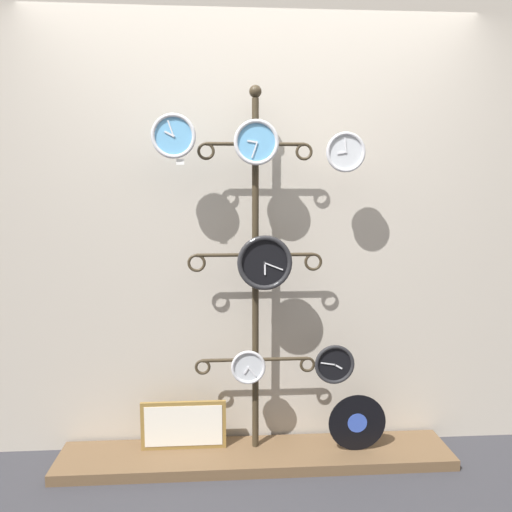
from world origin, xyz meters
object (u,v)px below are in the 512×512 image
(clock_top_left, at_px, (174,136))
(clock_top_right, at_px, (346,152))
(clock_middle_center, at_px, (265,263))
(clock_top_center, at_px, (257,142))
(clock_bottom_right, at_px, (334,364))
(picture_frame, at_px, (184,425))
(display_stand, at_px, (255,353))
(clock_bottom_center, at_px, (248,367))
(vinyl_record, at_px, (357,423))

(clock_top_left, height_order, clock_top_right, clock_top_left)
(clock_middle_center, bearing_deg, clock_top_center, 163.36)
(clock_bottom_right, height_order, picture_frame, clock_bottom_right)
(display_stand, bearing_deg, clock_bottom_center, -119.85)
(clock_top_center, relative_size, clock_bottom_right, 1.07)
(display_stand, height_order, clock_middle_center, display_stand)
(clock_top_right, bearing_deg, clock_bottom_right, -170.03)
(clock_top_left, height_order, clock_middle_center, clock_top_left)
(clock_top_center, xyz_separation_m, clock_middle_center, (0.04, -0.01, -0.63))
(clock_top_left, distance_m, picture_frame, 1.59)
(display_stand, xyz_separation_m, picture_frame, (-0.41, -0.00, -0.41))
(clock_middle_center, xyz_separation_m, vinyl_record, (0.52, 0.00, -0.91))
(clock_middle_center, distance_m, picture_frame, 1.04)
(clock_middle_center, relative_size, clock_bottom_center, 1.55)
(clock_middle_center, height_order, picture_frame, clock_middle_center)
(display_stand, bearing_deg, picture_frame, -179.38)
(picture_frame, bearing_deg, clock_top_center, -9.97)
(clock_bottom_right, bearing_deg, display_stand, 167.03)
(clock_top_center, bearing_deg, clock_middle_center, -16.64)
(clock_middle_center, distance_m, clock_bottom_center, 0.58)
(clock_top_left, bearing_deg, clock_bottom_center, 2.55)
(display_stand, xyz_separation_m, clock_bottom_center, (-0.04, -0.08, -0.05))
(display_stand, height_order, clock_top_left, display_stand)
(display_stand, height_order, clock_top_center, display_stand)
(display_stand, xyz_separation_m, clock_middle_center, (0.04, -0.09, 0.53))
(vinyl_record, bearing_deg, clock_middle_center, -179.81)
(clock_middle_center, relative_size, vinyl_record, 0.90)
(clock_top_center, bearing_deg, display_stand, 92.66)
(clock_top_right, bearing_deg, clock_top_left, -179.88)
(clock_bottom_right, xyz_separation_m, picture_frame, (-0.84, 0.09, -0.37))
(clock_top_left, bearing_deg, clock_middle_center, 0.65)
(clock_top_center, height_order, clock_middle_center, clock_top_center)
(display_stand, xyz_separation_m, clock_top_left, (-0.42, -0.09, 1.18))
(clock_middle_center, relative_size, clock_bottom_right, 1.33)
(clock_bottom_right, xyz_separation_m, vinyl_record, (0.14, 0.01, -0.35))
(clock_bottom_right, bearing_deg, clock_top_center, 177.05)
(clock_top_center, xyz_separation_m, clock_bottom_right, (0.42, -0.02, -1.19))
(clock_middle_center, bearing_deg, clock_bottom_right, -1.46)
(clock_bottom_right, distance_m, picture_frame, 0.92)
(display_stand, bearing_deg, clock_top_right, -11.21)
(vinyl_record, bearing_deg, clock_bottom_right, -175.29)
(display_stand, bearing_deg, clock_bottom_right, -12.97)
(clock_bottom_center, distance_m, picture_frame, 0.52)
(clock_bottom_center, xyz_separation_m, picture_frame, (-0.36, 0.07, -0.36))
(clock_top_center, bearing_deg, clock_top_right, -1.91)
(clock_top_right, height_order, clock_bottom_right, clock_top_right)
(display_stand, relative_size, clock_top_left, 9.09)
(clock_middle_center, bearing_deg, clock_top_left, -179.35)
(clock_top_left, xyz_separation_m, vinyl_record, (0.99, 0.01, -1.57))
(clock_top_center, bearing_deg, picture_frame, 170.03)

